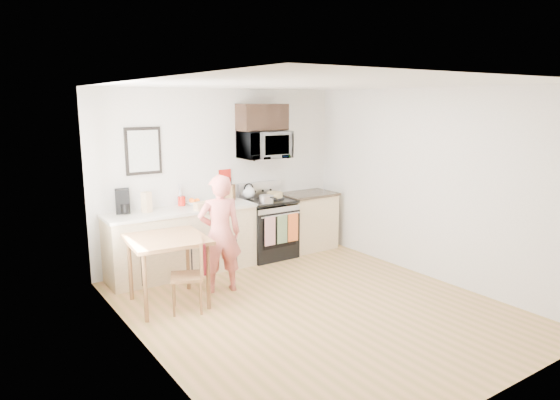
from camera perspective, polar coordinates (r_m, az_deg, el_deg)
floor at (r=6.11m, az=3.84°, el=-12.07°), size 4.60×4.60×0.00m
back_wall at (r=7.64m, az=-6.71°, el=2.73°), size 4.00×0.04×2.60m
front_wall at (r=4.22m, az=23.74°, el=-5.03°), size 4.00×0.04×2.60m
left_wall at (r=4.78m, az=-15.21°, el=-2.63°), size 0.04×4.60×2.60m
right_wall at (r=7.12m, az=16.78°, el=1.72°), size 0.04×4.60×2.60m
ceiling at (r=5.62m, az=4.19°, el=13.08°), size 4.00×4.60×0.04m
window at (r=5.50m, az=-17.73°, el=1.64°), size 0.06×1.40×1.50m
cabinet_left at (r=7.22m, az=-11.10°, el=-4.80°), size 2.10×0.60×0.90m
countertop_left at (r=7.11m, az=-11.24°, el=-1.16°), size 2.14×0.64×0.04m
cabinet_right at (r=8.31m, az=3.18°, el=-2.50°), size 0.84×0.60×0.90m
countertop_right at (r=8.21m, az=3.21°, el=0.69°), size 0.88×0.64×0.04m
range at (r=7.85m, az=-1.38°, el=-3.41°), size 0.76×0.70×1.16m
microwave at (r=7.71m, az=-1.85°, el=6.32°), size 0.76×0.51×0.42m
upper_cabinet at (r=7.73m, az=-2.05°, el=9.44°), size 0.76×0.35×0.40m
wall_art at (r=7.10m, az=-15.35°, el=5.43°), size 0.50×0.04×0.65m
wall_trivet at (r=7.65m, az=-6.32°, el=2.75°), size 0.20×0.02×0.20m
person at (r=6.40m, az=-6.88°, el=-3.85°), size 0.63×0.50×1.52m
dining_table at (r=6.08m, az=-12.79°, el=-5.07°), size 0.89×0.89×0.83m
chair at (r=5.91m, az=-9.47°, el=-7.30°), size 0.50×0.48×0.86m
knife_block at (r=7.59m, az=-5.82°, el=0.86°), size 0.18×0.19×0.24m
utensil_crock at (r=7.30m, az=-11.20°, el=0.36°), size 0.11×0.11×0.32m
fruit_bowl at (r=7.34m, az=-9.87°, el=-0.25°), size 0.27×0.27×0.10m
milk_carton at (r=6.96m, az=-15.01°, el=-0.25°), size 0.14×0.14×0.28m
coffee_maker at (r=7.01m, az=-17.52°, el=-0.20°), size 0.23×0.29×0.32m
bread_bag at (r=7.00m, az=-8.54°, el=-0.62°), size 0.31×0.16×0.11m
cake at (r=7.78m, az=-0.61°, el=0.52°), size 0.30×0.30×0.10m
kettle at (r=7.80m, az=-3.59°, el=0.93°), size 0.19×0.19×0.24m
pot at (r=7.45m, az=-1.55°, el=0.10°), size 0.22×0.38×0.11m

